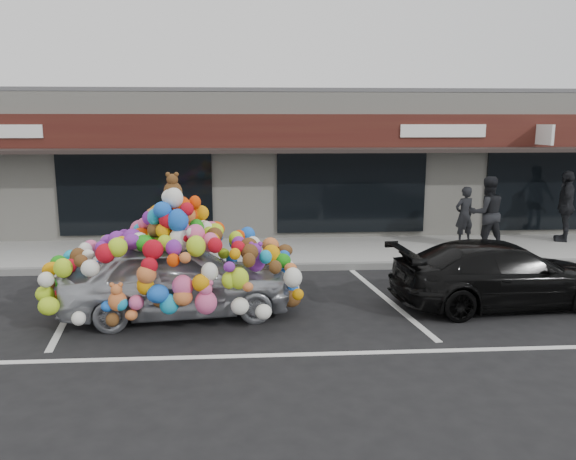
{
  "coord_description": "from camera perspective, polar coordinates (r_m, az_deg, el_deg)",
  "views": [
    {
      "loc": [
        0.19,
        -10.11,
        3.43
      ],
      "look_at": [
        0.94,
        1.4,
        1.17
      ],
      "focal_mm": 35.0,
      "sensor_mm": 36.0,
      "label": 1
    }
  ],
  "objects": [
    {
      "name": "ground",
      "position": [
        10.68,
        -4.6,
        -7.7
      ],
      "size": [
        90.0,
        90.0,
        0.0
      ],
      "primitive_type": "plane",
      "color": "black",
      "rests_on": "ground"
    },
    {
      "name": "shop_building",
      "position": [
        18.6,
        -4.35,
        7.12
      ],
      "size": [
        24.0,
        7.2,
        4.31
      ],
      "color": "beige",
      "rests_on": "ground"
    },
    {
      "name": "sidewalk",
      "position": [
        14.51,
        -4.39,
        -2.34
      ],
      "size": [
        26.0,
        3.0,
        0.15
      ],
      "primitive_type": "cube",
      "color": "gray",
      "rests_on": "ground"
    },
    {
      "name": "kerb",
      "position": [
        13.05,
        -4.46,
        -3.86
      ],
      "size": [
        26.0,
        0.18,
        0.16
      ],
      "primitive_type": "cube",
      "color": "slate",
      "rests_on": "ground"
    },
    {
      "name": "parking_stripe_left",
      "position": [
        11.38,
        -21.05,
        -7.21
      ],
      "size": [
        0.73,
        4.37,
        0.01
      ],
      "primitive_type": "cube",
      "rotation": [
        0.0,
        0.0,
        0.14
      ],
      "color": "silver",
      "rests_on": "ground"
    },
    {
      "name": "parking_stripe_mid",
      "position": [
        11.18,
        10.03,
        -6.96
      ],
      "size": [
        0.73,
        4.37,
        0.01
      ],
      "primitive_type": "cube",
      "rotation": [
        0.0,
        0.0,
        0.14
      ],
      "color": "silver",
      "rests_on": "ground"
    },
    {
      "name": "lane_line",
      "position": [
        8.72,
        8.76,
        -12.19
      ],
      "size": [
        14.0,
        0.12,
        0.01
      ],
      "primitive_type": "cube",
      "color": "silver",
      "rests_on": "ground"
    },
    {
      "name": "toy_car",
      "position": [
        10.14,
        -11.18,
        -3.89
      ],
      "size": [
        2.93,
        4.48,
        2.5
      ],
      "rotation": [
        0.0,
        0.0,
        1.69
      ],
      "color": "gray",
      "rests_on": "ground"
    },
    {
      "name": "black_sedan",
      "position": [
        11.27,
        20.95,
        -4.19
      ],
      "size": [
        2.09,
        4.32,
        1.21
      ],
      "primitive_type": "imported",
      "rotation": [
        0.0,
        0.0,
        1.67
      ],
      "color": "black",
      "rests_on": "ground"
    },
    {
      "name": "pedestrian_a",
      "position": [
        15.82,
        17.47,
        1.44
      ],
      "size": [
        0.65,
        0.52,
        1.55
      ],
      "primitive_type": "imported",
      "rotation": [
        0.0,
        0.0,
        3.44
      ],
      "color": "black",
      "rests_on": "sidewalk"
    },
    {
      "name": "pedestrian_b",
      "position": [
        15.21,
        19.53,
        1.61
      ],
      "size": [
        0.94,
        0.74,
        1.9
      ],
      "primitive_type": "imported",
      "rotation": [
        0.0,
        0.0,
        3.17
      ],
      "color": "black",
      "rests_on": "sidewalk"
    },
    {
      "name": "pedestrian_c",
      "position": [
        17.18,
        26.37,
        2.19
      ],
      "size": [
        1.23,
        0.96,
        1.95
      ],
      "primitive_type": "imported",
      "rotation": [
        0.0,
        0.0,
        4.22
      ],
      "color": "#272329",
      "rests_on": "sidewalk"
    }
  ]
}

